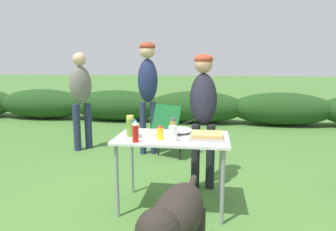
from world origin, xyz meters
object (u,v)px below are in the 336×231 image
Objects in this scene: folding_table at (172,144)px; camp_chair_green_behind_table at (172,127)px; mustard_bottle at (160,132)px; plate_stack at (145,134)px; standing_person_in_dark_puffer at (81,92)px; paper_cup_stack at (173,134)px; dog at (175,221)px; ketchup_bottle at (135,132)px; standing_person_in_olive_jacket at (148,83)px; mixing_bowl at (180,130)px; standing_person_with_beanie at (203,103)px; mayo_bottle at (135,129)px; spice_jar at (173,128)px; relish_jar at (130,126)px; food_tray at (207,136)px.

camp_chair_green_behind_table reaches higher than folding_table.
folding_table is 7.64× the size of mustard_bottle.
plate_stack is 0.13× the size of standing_person_in_dark_puffer.
paper_cup_stack is 1.04m from dog.
standing_person_in_olive_jacket reaches higher than ketchup_bottle.
mustard_bottle reaches higher than mixing_bowl.
ketchup_bottle reaches higher than plate_stack.
mustard_bottle is at bearing -121.72° from standing_person_with_beanie.
mayo_bottle is at bearing -146.47° from mixing_bowl.
paper_cup_stack is (0.30, -0.19, 0.06)m from plate_stack.
standing_person_in_olive_jacket reaches higher than dog.
spice_jar is 0.94× the size of relish_jar.
plate_stack is 1.07× the size of spice_jar.
spice_jar is at bearing -96.41° from standing_person_in_dark_puffer.
spice_jar is at bearing 0.29° from relish_jar.
paper_cup_stack is 2.04m from standing_person_in_olive_jacket.
standing_person_in_olive_jacket reaches higher than relish_jar.
ketchup_bottle is at bearing -147.05° from spice_jar.
paper_cup_stack is at bearing -17.27° from mustard_bottle.
camp_chair_green_behind_table reaches higher than mixing_bowl.
standing_person_in_olive_jacket is at bearing 109.39° from spice_jar.
mustard_bottle is at bearing -99.45° from standing_person_in_dark_puffer.
standing_person_with_beanie is 0.88× the size of standing_person_in_olive_jacket.
standing_person_in_dark_puffer reaches higher than mustard_bottle.
camp_chair_green_behind_table is (0.40, -0.09, -0.68)m from standing_person_in_olive_jacket.
plate_stack is 1.66m from camp_chair_green_behind_table.
folding_table is 5.39× the size of ketchup_bottle.
standing_person_with_beanie is 1.44× the size of dog.
food_tray is 1.64× the size of ketchup_bottle.
folding_table is 5.61× the size of spice_jar.
folding_table is at bearing 17.73° from mayo_bottle.
food_tray reaches higher than plate_stack.
ketchup_bottle is at bearing -140.54° from folding_table.
mustard_bottle is (-0.16, -0.28, 0.04)m from mixing_bowl.
relish_jar is 0.23m from ketchup_bottle.
mixing_bowl is 1.76× the size of mustard_bottle.
standing_person_with_beanie is at bearing 56.60° from ketchup_bottle.
mayo_bottle is (-0.41, -0.27, 0.06)m from mixing_bowl.
spice_jar is (0.11, 0.08, 0.03)m from mustard_bottle.
relish_jar is at bearing 136.90° from mayo_bottle.
folding_table is at bearing 39.46° from ketchup_bottle.
ketchup_bottle is (-0.64, -0.23, 0.07)m from food_tray.
standing_person_in_olive_jacket is at bearing 105.45° from mustard_bottle.
plate_stack is 1.28m from dog.
dog is (1.94, -2.98, -0.48)m from standing_person_in_dark_puffer.
folding_table is 0.68× the size of standing_person_in_dark_puffer.
food_tray is at bearing -4.05° from plate_stack.
folding_table is at bearing 50.72° from mustard_bottle.
ketchup_bottle is 0.19× the size of dog.
standing_person_in_olive_jacket is (-0.34, 1.72, 0.39)m from plate_stack.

